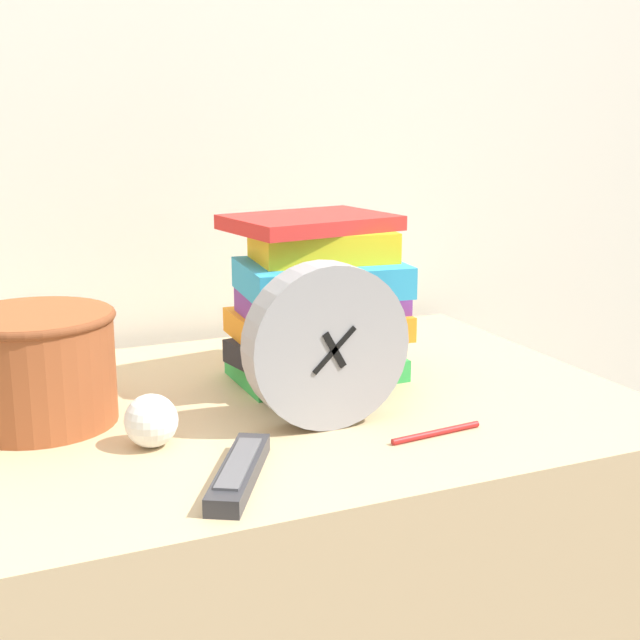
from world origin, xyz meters
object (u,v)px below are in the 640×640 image
object	(u,v)px
basket	(36,364)
tv_remote	(239,472)
pen	(436,433)
book_stack	(318,303)
desk_clock	(327,346)
crumpled_paper_ball	(151,421)

from	to	relation	value
basket	tv_remote	bearing A→B (deg)	-58.09
pen	book_stack	bearing A→B (deg)	99.20
book_stack	basket	xyz separation A→B (m)	(-0.40, -0.01, -0.04)
desk_clock	book_stack	world-z (taller)	book_stack
basket	pen	size ratio (longest dim) A/B	1.58
basket	tv_remote	size ratio (longest dim) A/B	1.14
desk_clock	basket	distance (m)	0.37
book_stack	pen	distance (m)	0.29
tv_remote	basket	bearing A→B (deg)	121.91
tv_remote	pen	bearing A→B (deg)	6.41
tv_remote	crumpled_paper_ball	world-z (taller)	crumpled_paper_ball
book_stack	basket	distance (m)	0.40
book_stack	basket	world-z (taller)	book_stack
basket	crumpled_paper_ball	bearing A→B (deg)	-51.37
desk_clock	tv_remote	size ratio (longest dim) A/B	1.17
basket	pen	distance (m)	0.51
crumpled_paper_ball	pen	world-z (taller)	crumpled_paper_ball
tv_remote	pen	world-z (taller)	tv_remote
pen	crumpled_paper_ball	bearing A→B (deg)	161.59
book_stack	crumpled_paper_ball	bearing A→B (deg)	-151.56
book_stack	tv_remote	size ratio (longest dim) A/B	1.44
desk_clock	crumpled_paper_ball	bearing A→B (deg)	174.76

